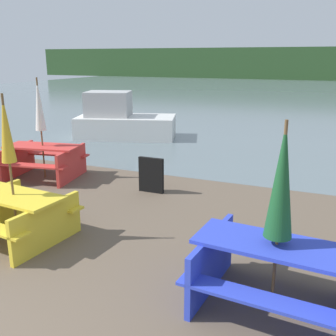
{
  "coord_description": "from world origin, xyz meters",
  "views": [
    {
      "loc": [
        3.59,
        -1.12,
        2.76
      ],
      "look_at": [
        0.95,
        5.12,
        0.85
      ],
      "focal_mm": 42.0,
      "sensor_mm": 36.0,
      "label": 1
    }
  ],
  "objects_px": {
    "umbrella_white": "(39,105)",
    "umbrella_darkgreen": "(282,181)",
    "signboard": "(151,175)",
    "picnic_table_yellow": "(15,212)",
    "picnic_table_red": "(44,158)",
    "umbrella_gold": "(6,131)",
    "boat": "(122,121)",
    "picnic_table_blue": "(274,270)"
  },
  "relations": [
    {
      "from": "picnic_table_blue",
      "to": "picnic_table_yellow",
      "type": "xyz_separation_m",
      "value": [
        -3.98,
        0.25,
        -0.03
      ]
    },
    {
      "from": "umbrella_white",
      "to": "umbrella_darkgreen",
      "type": "xyz_separation_m",
      "value": [
        5.76,
        -3.04,
        -0.2
      ]
    },
    {
      "from": "picnic_table_yellow",
      "to": "umbrella_darkgreen",
      "type": "height_order",
      "value": "umbrella_darkgreen"
    },
    {
      "from": "picnic_table_yellow",
      "to": "signboard",
      "type": "height_order",
      "value": "signboard"
    },
    {
      "from": "signboard",
      "to": "boat",
      "type": "bearing_deg",
      "value": 125.19
    },
    {
      "from": "umbrella_darkgreen",
      "to": "picnic_table_red",
      "type": "bearing_deg",
      "value": 152.2
    },
    {
      "from": "umbrella_gold",
      "to": "umbrella_darkgreen",
      "type": "distance_m",
      "value": 3.99
    },
    {
      "from": "signboard",
      "to": "picnic_table_red",
      "type": "bearing_deg",
      "value": -179.35
    },
    {
      "from": "picnic_table_blue",
      "to": "signboard",
      "type": "height_order",
      "value": "picnic_table_blue"
    },
    {
      "from": "umbrella_gold",
      "to": "umbrella_white",
      "type": "distance_m",
      "value": 3.31
    },
    {
      "from": "umbrella_gold",
      "to": "umbrella_white",
      "type": "relative_size",
      "value": 0.97
    },
    {
      "from": "picnic_table_blue",
      "to": "umbrella_gold",
      "type": "bearing_deg",
      "value": 176.47
    },
    {
      "from": "umbrella_darkgreen",
      "to": "signboard",
      "type": "height_order",
      "value": "umbrella_darkgreen"
    },
    {
      "from": "picnic_table_yellow",
      "to": "picnic_table_red",
      "type": "relative_size",
      "value": 0.9
    },
    {
      "from": "umbrella_gold",
      "to": "signboard",
      "type": "bearing_deg",
      "value": 70.46
    },
    {
      "from": "umbrella_darkgreen",
      "to": "boat",
      "type": "distance_m",
      "value": 10.38
    },
    {
      "from": "picnic_table_red",
      "to": "signboard",
      "type": "bearing_deg",
      "value": 0.65
    },
    {
      "from": "picnic_table_blue",
      "to": "umbrella_white",
      "type": "bearing_deg",
      "value": 152.2
    },
    {
      "from": "umbrella_darkgreen",
      "to": "umbrella_gold",
      "type": "bearing_deg",
      "value": 176.47
    },
    {
      "from": "umbrella_darkgreen",
      "to": "signboard",
      "type": "distance_m",
      "value": 4.43
    },
    {
      "from": "umbrella_darkgreen",
      "to": "boat",
      "type": "relative_size",
      "value": 0.57
    },
    {
      "from": "picnic_table_red",
      "to": "boat",
      "type": "xyz_separation_m",
      "value": [
        -0.72,
        5.01,
        0.12
      ]
    },
    {
      "from": "signboard",
      "to": "picnic_table_blue",
      "type": "bearing_deg",
      "value": -45.88
    },
    {
      "from": "picnic_table_blue",
      "to": "umbrella_darkgreen",
      "type": "xyz_separation_m",
      "value": [
        0.0,
        0.0,
        1.04
      ]
    },
    {
      "from": "picnic_table_yellow",
      "to": "umbrella_white",
      "type": "height_order",
      "value": "umbrella_white"
    },
    {
      "from": "picnic_table_blue",
      "to": "picnic_table_yellow",
      "type": "distance_m",
      "value": 3.99
    },
    {
      "from": "picnic_table_blue",
      "to": "picnic_table_red",
      "type": "relative_size",
      "value": 0.98
    },
    {
      "from": "picnic_table_yellow",
      "to": "umbrella_darkgreen",
      "type": "distance_m",
      "value": 4.13
    },
    {
      "from": "picnic_table_red",
      "to": "umbrella_gold",
      "type": "xyz_separation_m",
      "value": [
        1.78,
        -2.79,
        1.25
      ]
    },
    {
      "from": "picnic_table_yellow",
      "to": "umbrella_darkgreen",
      "type": "xyz_separation_m",
      "value": [
        3.98,
        -0.25,
        1.07
      ]
    },
    {
      "from": "picnic_table_blue",
      "to": "umbrella_darkgreen",
      "type": "relative_size",
      "value": 0.87
    },
    {
      "from": "picnic_table_yellow",
      "to": "umbrella_white",
      "type": "distance_m",
      "value": 3.55
    },
    {
      "from": "boat",
      "to": "picnic_table_yellow",
      "type": "bearing_deg",
      "value": -90.06
    },
    {
      "from": "umbrella_white",
      "to": "boat",
      "type": "distance_m",
      "value": 5.18
    },
    {
      "from": "picnic_table_blue",
      "to": "umbrella_gold",
      "type": "height_order",
      "value": "umbrella_gold"
    },
    {
      "from": "picnic_table_red",
      "to": "umbrella_gold",
      "type": "height_order",
      "value": "umbrella_gold"
    },
    {
      "from": "umbrella_darkgreen",
      "to": "picnic_table_yellow",
      "type": "bearing_deg",
      "value": 176.47
    },
    {
      "from": "signboard",
      "to": "picnic_table_yellow",
      "type": "bearing_deg",
      "value": -109.54
    },
    {
      "from": "umbrella_gold",
      "to": "picnic_table_yellow",
      "type": "bearing_deg",
      "value": -75.96
    },
    {
      "from": "picnic_table_red",
      "to": "boat",
      "type": "bearing_deg",
      "value": 98.22
    },
    {
      "from": "picnic_table_yellow",
      "to": "umbrella_gold",
      "type": "relative_size",
      "value": 0.76
    },
    {
      "from": "umbrella_white",
      "to": "umbrella_darkgreen",
      "type": "relative_size",
      "value": 1.08
    }
  ]
}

